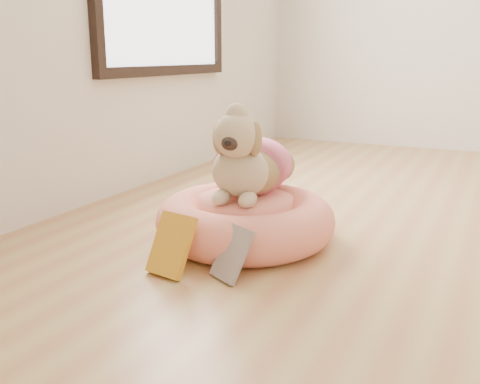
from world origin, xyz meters
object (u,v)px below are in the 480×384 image
at_px(book_white, 232,253).
at_px(book_yellow, 172,245).
at_px(dog, 249,148).
at_px(pet_bed, 245,220).

bearing_deg(book_white, book_yellow, -137.77).
height_order(dog, book_white, dog).
bearing_deg(book_white, dog, 134.88).
bearing_deg(book_yellow, pet_bed, 87.88).
distance_m(book_yellow, book_white, 0.22).
bearing_deg(pet_bed, dog, 98.70).
height_order(pet_bed, book_yellow, book_yellow).
bearing_deg(book_yellow, dog, 89.73).
height_order(pet_bed, dog, dog).
bearing_deg(dog, book_yellow, -108.02).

